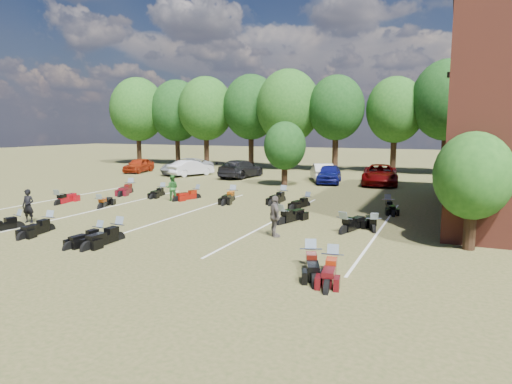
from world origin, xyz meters
The scene contains 34 objects.
ground centered at (0.00, 0.00, 0.00)m, with size 160.00×160.00×0.00m, color brown.
car_0 centered at (-19.00, 19.77, 0.71)m, with size 1.69×4.19×1.43m, color maroon.
car_1 centered at (-12.50, 19.07, 0.73)m, with size 1.53×4.40×1.45m, color silver.
car_2 centered at (-13.49, 19.92, 0.77)m, with size 2.57×5.57×1.55m, color gray.
car_3 centered at (-7.60, 19.53, 0.80)m, with size 2.24×5.50×1.60m, color black.
car_4 centered at (0.68, 18.67, 0.76)m, with size 1.80×4.46×1.52m, color #0B0E53.
car_5 centered at (-0.26, 20.01, 0.74)m, with size 1.57×4.51×1.49m, color #BBBCB6.
car_6 centered at (4.60, 19.22, 0.80)m, with size 2.64×5.73×1.59m, color #580505.
car_7 centered at (13.55, 20.32, 0.74)m, with size 2.07×5.09×1.48m, color #35363A.
person_black centered at (-8.56, -2.04, 0.80)m, with size 0.59×0.39×1.61m, color black.
person_green centered at (-5.98, 6.18, 0.79)m, with size 0.77×0.60×1.59m, color #235F24.
person_grey centered at (3.18, -0.03, 0.86)m, with size 1.01×0.42×1.73m, color #58504B.
motorcycle_1 centered at (-8.05, -3.06, 0.00)m, with size 0.67×2.09×1.16m, color black, non-canonical shape.
motorcycle_2 centered at (-6.32, -2.91, 0.00)m, with size 0.70×2.21×1.23m, color black, non-canonical shape.
motorcycle_3 centered at (-3.05, -3.45, 0.00)m, with size 0.64×2.02×1.13m, color black, non-canonical shape.
motorcycle_4 centered at (-2.42, -3.04, 0.00)m, with size 0.75×2.34×1.31m, color black, non-canonical shape.
motorcycle_5 centered at (5.75, -3.50, 0.00)m, with size 0.73×2.31×1.29m, color black, non-canonical shape.
motorcycle_6 centered at (6.53, -3.78, 0.00)m, with size 0.72×2.25×1.25m, color #45090D, non-canonical shape.
motorcycle_7 centered at (-11.26, 2.25, 0.00)m, with size 0.72×2.26×1.26m, color maroon, non-canonical shape.
motorcycle_8 centered at (-8.13, 2.27, 0.00)m, with size 0.65×2.04×1.14m, color black, non-canonical shape.
motorcycle_11 centered at (2.60, 2.42, 0.00)m, with size 0.76×2.39×1.33m, color black, non-canonical shape.
motorcycle_12 centered at (5.67, 1.72, 0.00)m, with size 0.77×2.40×1.34m, color black, non-canonical shape.
motorcycle_13 centered at (6.78, 2.54, 0.00)m, with size 0.68×2.12×1.18m, color black, non-canonical shape.
motorcycle_14 centered at (-10.60, 7.96, 0.00)m, with size 0.80×2.51×1.40m, color #4D0B14, non-canonical shape.
motorcycle_15 centered at (-5.07, 7.56, 0.00)m, with size 0.70×2.19×1.22m, color maroon, non-canonical shape.
motorcycle_16 centered at (-7.81, 7.76, 0.00)m, with size 0.67×2.12×1.18m, color black, non-canonical shape.
motorcycle_17 centered at (-2.57, 7.66, 0.00)m, with size 0.77×2.41×1.35m, color black, non-canonical shape.
motorcycle_18 centered at (0.34, 8.71, 0.00)m, with size 0.77×2.41×1.34m, color black, non-canonical shape.
motorcycle_19 centered at (2.22, 7.58, 0.00)m, with size 0.65×2.04×1.14m, color black, non-canonical shape.
motorcycle_20 centered at (6.67, 8.03, 0.00)m, with size 0.70×2.19×1.22m, color black, non-canonical shape.
tree_line centered at (-1.00, 29.00, 6.31)m, with size 56.00×6.00×9.79m.
young_tree_near_building centered at (10.50, 1.00, 2.75)m, with size 2.80×2.80×4.16m.
young_tree_midfield centered at (-2.00, 15.50, 3.09)m, with size 3.20×3.20×4.70m.
parking_lines centered at (-3.00, 3.00, 0.01)m, with size 20.10×14.00×0.01m.
Camera 1 is at (9.78, -17.26, 4.52)m, focal length 32.00 mm.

